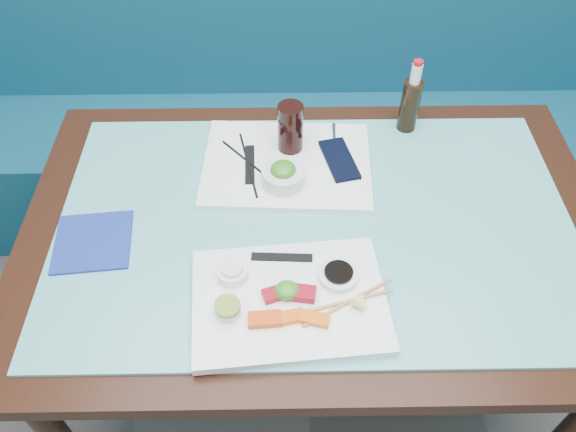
{
  "coord_description": "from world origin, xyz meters",
  "views": [
    {
      "loc": [
        -0.08,
        0.58,
        1.76
      ],
      "look_at": [
        -0.07,
        1.43,
        0.8
      ],
      "focal_mm": 35.0,
      "sensor_mm": 36.0,
      "label": 1
    }
  ],
  "objects_px": {
    "booth_bench": "(301,123)",
    "cola_bottle_body": "(410,106)",
    "dining_table": "(314,246)",
    "cola_glass": "(290,128)",
    "blue_napkin": "(93,242)",
    "sashimi_plate": "(289,301)",
    "seaweed_bowl": "(283,177)",
    "serving_tray": "(287,164)"
  },
  "relations": [
    {
      "from": "booth_bench",
      "to": "sashimi_plate",
      "type": "relative_size",
      "value": 7.46
    },
    {
      "from": "cola_glass",
      "to": "blue_napkin",
      "type": "xyz_separation_m",
      "value": [
        -0.46,
        -0.3,
        -0.08
      ]
    },
    {
      "from": "serving_tray",
      "to": "cola_bottle_body",
      "type": "height_order",
      "value": "cola_bottle_body"
    },
    {
      "from": "seaweed_bowl",
      "to": "sashimi_plate",
      "type": "bearing_deg",
      "value": -88.38
    },
    {
      "from": "cola_bottle_body",
      "to": "seaweed_bowl",
      "type": "bearing_deg",
      "value": -146.35
    },
    {
      "from": "blue_napkin",
      "to": "seaweed_bowl",
      "type": "bearing_deg",
      "value": 21.31
    },
    {
      "from": "booth_bench",
      "to": "cola_bottle_body",
      "type": "height_order",
      "value": "booth_bench"
    },
    {
      "from": "dining_table",
      "to": "blue_napkin",
      "type": "xyz_separation_m",
      "value": [
        -0.51,
        -0.06,
        0.09
      ]
    },
    {
      "from": "dining_table",
      "to": "cola_glass",
      "type": "bearing_deg",
      "value": 102.66
    },
    {
      "from": "sashimi_plate",
      "to": "serving_tray",
      "type": "height_order",
      "value": "sashimi_plate"
    },
    {
      "from": "sashimi_plate",
      "to": "seaweed_bowl",
      "type": "bearing_deg",
      "value": 86.71
    },
    {
      "from": "dining_table",
      "to": "blue_napkin",
      "type": "relative_size",
      "value": 8.16
    },
    {
      "from": "sashimi_plate",
      "to": "cola_bottle_body",
      "type": "distance_m",
      "value": 0.66
    },
    {
      "from": "sashimi_plate",
      "to": "cola_glass",
      "type": "bearing_deg",
      "value": 83.84
    },
    {
      "from": "booth_bench",
      "to": "cola_bottle_body",
      "type": "relative_size",
      "value": 20.21
    },
    {
      "from": "serving_tray",
      "to": "cola_bottle_body",
      "type": "distance_m",
      "value": 0.37
    },
    {
      "from": "serving_tray",
      "to": "sashimi_plate",
      "type": "bearing_deg",
      "value": -87.05
    },
    {
      "from": "sashimi_plate",
      "to": "cola_bottle_body",
      "type": "xyz_separation_m",
      "value": [
        0.33,
        0.57,
        0.06
      ]
    },
    {
      "from": "booth_bench",
      "to": "cola_glass",
      "type": "distance_m",
      "value": 0.76
    },
    {
      "from": "booth_bench",
      "to": "cola_glass",
      "type": "height_order",
      "value": "booth_bench"
    },
    {
      "from": "cola_glass",
      "to": "blue_napkin",
      "type": "relative_size",
      "value": 0.79
    },
    {
      "from": "sashimi_plate",
      "to": "cola_bottle_body",
      "type": "height_order",
      "value": "cola_bottle_body"
    },
    {
      "from": "booth_bench",
      "to": "cola_glass",
      "type": "xyz_separation_m",
      "value": [
        -0.06,
        -0.59,
        0.47
      ]
    },
    {
      "from": "cola_glass",
      "to": "sashimi_plate",
      "type": "bearing_deg",
      "value": -91.25
    },
    {
      "from": "blue_napkin",
      "to": "dining_table",
      "type": "bearing_deg",
      "value": 6.13
    },
    {
      "from": "blue_napkin",
      "to": "booth_bench",
      "type": "bearing_deg",
      "value": 60.11
    },
    {
      "from": "serving_tray",
      "to": "booth_bench",
      "type": "bearing_deg",
      "value": 87.25
    },
    {
      "from": "booth_bench",
      "to": "sashimi_plate",
      "type": "height_order",
      "value": "booth_bench"
    },
    {
      "from": "cola_bottle_body",
      "to": "blue_napkin",
      "type": "relative_size",
      "value": 0.86
    },
    {
      "from": "dining_table",
      "to": "cola_bottle_body",
      "type": "bearing_deg",
      "value": 52.14
    },
    {
      "from": "sashimi_plate",
      "to": "blue_napkin",
      "type": "relative_size",
      "value": 2.34
    },
    {
      "from": "dining_table",
      "to": "cola_bottle_body",
      "type": "xyz_separation_m",
      "value": [
        0.27,
        0.34,
        0.17
      ]
    },
    {
      "from": "sashimi_plate",
      "to": "blue_napkin",
      "type": "distance_m",
      "value": 0.48
    },
    {
      "from": "sashimi_plate",
      "to": "seaweed_bowl",
      "type": "relative_size",
      "value": 3.76
    },
    {
      "from": "dining_table",
      "to": "booth_bench",
      "type": "bearing_deg",
      "value": 90.0
    },
    {
      "from": "cola_bottle_body",
      "to": "sashimi_plate",
      "type": "bearing_deg",
      "value": -120.27
    },
    {
      "from": "booth_bench",
      "to": "seaweed_bowl",
      "type": "distance_m",
      "value": 0.84
    },
    {
      "from": "dining_table",
      "to": "serving_tray",
      "type": "height_order",
      "value": "serving_tray"
    },
    {
      "from": "sashimi_plate",
      "to": "cola_bottle_body",
      "type": "relative_size",
      "value": 2.71
    },
    {
      "from": "serving_tray",
      "to": "cola_bottle_body",
      "type": "relative_size",
      "value": 2.89
    },
    {
      "from": "booth_bench",
      "to": "seaweed_bowl",
      "type": "bearing_deg",
      "value": -95.94
    },
    {
      "from": "booth_bench",
      "to": "cola_glass",
      "type": "relative_size",
      "value": 22.22
    }
  ]
}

